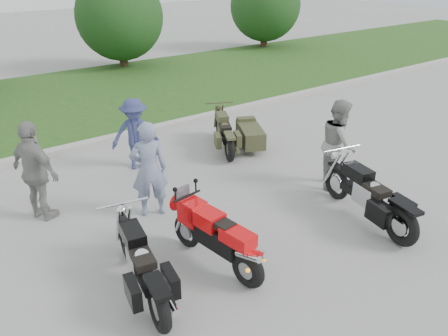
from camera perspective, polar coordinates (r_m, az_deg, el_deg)
ground at (r=7.28m, az=3.16°, el=-11.45°), size 80.00×80.00×0.00m
curb at (r=11.90m, az=-15.37°, el=3.51°), size 60.00×0.30×0.15m
grass_strip at (r=15.67m, az=-21.15°, el=8.00°), size 60.00×8.00×0.14m
tree_mid_right at (r=19.66m, az=-13.49°, el=18.69°), size 3.60×3.60×4.00m
tree_far_right at (r=23.96m, az=5.40°, el=20.40°), size 3.60×3.60×4.00m
sportbike_red at (r=6.76m, az=-0.92°, el=-8.91°), size 0.52×1.98×0.94m
cruiser_left at (r=6.41m, az=-10.55°, el=-12.75°), size 0.56×2.28×0.88m
cruiser_right at (r=8.32m, az=18.69°, el=-3.86°), size 0.65×2.40×0.93m
cruiser_sidecar at (r=10.99m, az=2.08°, el=4.38°), size 1.60×2.02×0.83m
person_stripe at (r=8.04m, az=-9.78°, el=-0.21°), size 0.79×0.65×1.85m
person_grey at (r=9.35m, az=14.70°, el=3.12°), size 1.14×1.14×1.86m
person_denim at (r=10.01m, az=-11.51°, el=4.34°), size 1.22×0.98×1.65m
person_back at (r=8.48m, az=-23.37°, el=-0.45°), size 0.87×1.21×1.90m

